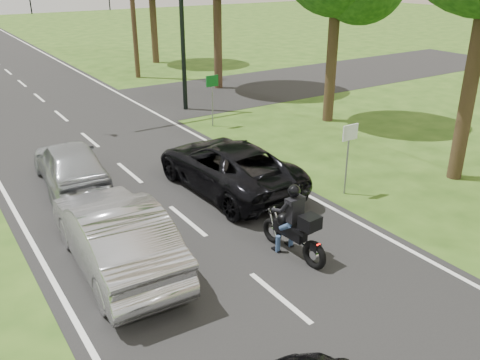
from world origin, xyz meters
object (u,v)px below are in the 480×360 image
at_px(silver_suv, 70,164).
at_px(sign_white, 349,143).
at_px(motorcycle_rider, 295,229).
at_px(dark_suv, 228,165).
at_px(silver_sedan, 115,235).
at_px(traffic_signal, 142,19).
at_px(sign_green, 212,88).

bearing_deg(silver_suv, sign_white, 147.19).
xyz_separation_m(silver_suv, sign_white, (6.54, -4.99, 0.86)).
relative_size(motorcycle_rider, dark_suv, 0.39).
xyz_separation_m(silver_sedan, sign_white, (7.01, 0.07, 0.78)).
relative_size(motorcycle_rider, sign_white, 0.97).
xyz_separation_m(dark_suv, silver_suv, (-3.86, 2.75, -0.01)).
bearing_deg(traffic_signal, dark_suv, -98.52).
xyz_separation_m(silver_suv, traffic_signal, (5.17, 6.03, 3.40)).
xyz_separation_m(silver_sedan, traffic_signal, (5.65, 11.09, 3.32)).
relative_size(dark_suv, silver_suv, 1.24).
bearing_deg(dark_suv, sign_green, -118.71).
relative_size(silver_sedan, sign_white, 2.30).
relative_size(silver_suv, sign_white, 1.99).
distance_m(silver_suv, sign_white, 8.27).
distance_m(dark_suv, sign_green, 6.50).
bearing_deg(sign_green, dark_suv, -116.52).
bearing_deg(motorcycle_rider, silver_suv, 110.13).
relative_size(motorcycle_rider, silver_sedan, 0.42).
height_order(motorcycle_rider, silver_suv, motorcycle_rider).
xyz_separation_m(traffic_signal, sign_white, (1.36, -11.02, -2.54)).
relative_size(dark_suv, traffic_signal, 0.82).
height_order(dark_suv, sign_green, sign_green).
xyz_separation_m(motorcycle_rider, sign_white, (3.42, 1.86, 0.90)).
xyz_separation_m(dark_suv, traffic_signal, (1.32, 8.78, 3.39)).
bearing_deg(traffic_signal, silver_sedan, -117.00).
distance_m(dark_suv, silver_suv, 4.74).
height_order(silver_sedan, silver_suv, silver_sedan).
bearing_deg(sign_green, motorcycle_rider, -110.16).
distance_m(silver_sedan, sign_white, 7.06).
xyz_separation_m(motorcycle_rider, dark_suv, (0.74, 4.09, 0.04)).
bearing_deg(silver_sedan, sign_green, -129.27).
bearing_deg(traffic_signal, motorcycle_rider, -99.07).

